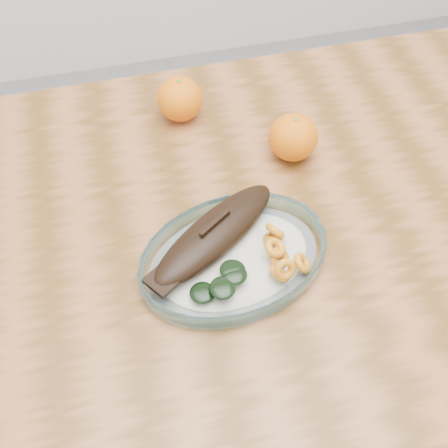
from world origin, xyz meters
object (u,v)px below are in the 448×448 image
at_px(orange_left, 180,99).
at_px(dining_table, 247,252).
at_px(orange_right, 293,137).
at_px(plated_meal, 233,255).

bearing_deg(orange_left, dining_table, -77.40).
height_order(dining_table, orange_right, orange_right).
xyz_separation_m(dining_table, plated_meal, (-0.05, -0.08, 0.12)).
bearing_deg(orange_right, dining_table, -133.30).
height_order(orange_left, orange_right, orange_right).
bearing_deg(dining_table, orange_left, 102.60).
distance_m(dining_table, orange_left, 0.30).
bearing_deg(orange_left, plated_meal, -88.31).
relative_size(orange_left, orange_right, 0.99).
relative_size(plated_meal, orange_right, 7.41).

